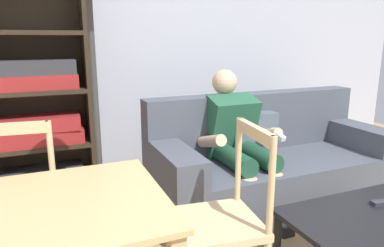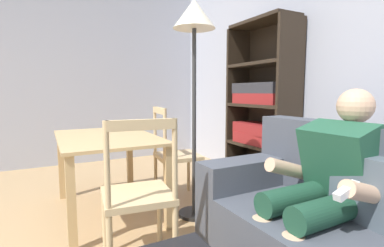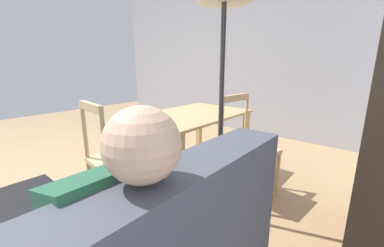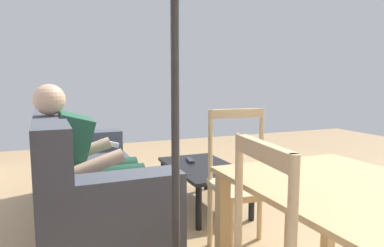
% 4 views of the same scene
% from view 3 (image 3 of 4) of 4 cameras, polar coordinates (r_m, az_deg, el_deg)
% --- Properties ---
extents(ground_plane, '(8.41, 8.41, 0.00)m').
position_cam_3_polar(ground_plane, '(2.94, -28.66, -12.62)').
color(ground_plane, tan).
extents(wall_side, '(0.12, 5.76, 2.77)m').
position_cam_3_polar(wall_side, '(4.77, 8.89, 15.68)').
color(wall_side, '#ABB0BE').
rests_on(wall_side, ground_plane).
extents(person_lounging, '(0.59, 0.92, 1.13)m').
position_cam_3_polar(person_lounging, '(1.03, -19.82, -25.70)').
color(person_lounging, '#23563D').
rests_on(person_lounging, ground_plane).
extents(dining_table, '(1.24, 0.82, 0.71)m').
position_cam_3_polar(dining_table, '(2.61, 0.00, 0.03)').
color(dining_table, tan).
rests_on(dining_table, ground_plane).
extents(dining_chair_near_wall, '(0.46, 0.46, 0.96)m').
position_cam_3_polar(dining_chair_near_wall, '(2.29, 13.16, -6.01)').
color(dining_chair_near_wall, '#D1B27F').
rests_on(dining_chair_near_wall, ground_plane).
extents(dining_chair_facing_couch, '(0.47, 0.47, 0.96)m').
position_cam_3_polar(dining_chair_facing_couch, '(2.06, -17.79, -8.42)').
color(dining_chair_facing_couch, '#D1B27F').
rests_on(dining_chair_facing_couch, ground_plane).
extents(floor_lamp, '(0.36, 0.36, 1.88)m').
position_cam_3_polar(floor_lamp, '(1.81, 7.70, 25.32)').
color(floor_lamp, black).
rests_on(floor_lamp, ground_plane).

